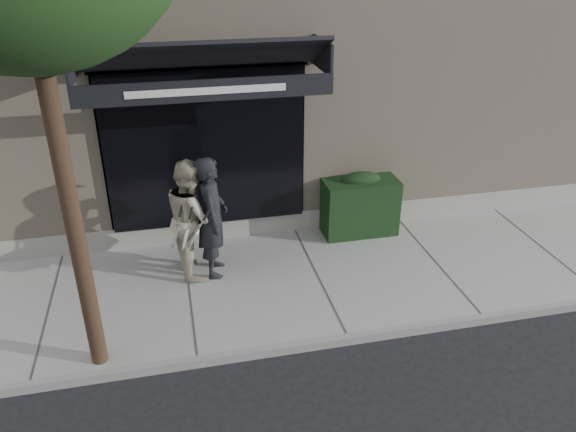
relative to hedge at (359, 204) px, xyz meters
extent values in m
plane|color=black|center=(-1.10, -1.25, -0.66)|extent=(80.00, 80.00, 0.00)
cube|color=gray|center=(-1.10, -1.25, -0.60)|extent=(20.00, 3.00, 0.12)
cube|color=gray|center=(-1.10, -2.80, -0.59)|extent=(20.00, 0.10, 0.14)
cube|color=#B8A58C|center=(-1.10, 3.75, 2.09)|extent=(14.00, 7.00, 5.50)
cube|color=gray|center=(-1.10, 0.45, -0.41)|extent=(14.02, 0.42, 0.50)
cube|color=black|center=(-2.60, 0.30, 1.14)|extent=(3.20, 0.30, 2.60)
cube|color=gray|center=(-4.20, 0.45, 1.14)|extent=(0.08, 0.40, 2.60)
cube|color=gray|center=(-1.00, 0.45, 1.14)|extent=(0.08, 0.40, 2.60)
cube|color=gray|center=(-2.60, 0.45, 2.48)|extent=(3.36, 0.40, 0.12)
cube|color=black|center=(-2.60, -0.25, 2.74)|extent=(3.60, 1.03, 0.55)
cube|color=black|center=(-2.60, -0.75, 2.35)|extent=(3.60, 0.05, 0.30)
cube|color=white|center=(-2.60, -0.78, 2.35)|extent=(2.20, 0.01, 0.10)
cube|color=black|center=(-4.38, -0.25, 2.66)|extent=(0.04, 1.00, 0.45)
cube|color=black|center=(-0.82, -0.25, 2.66)|extent=(0.04, 1.00, 0.45)
cube|color=black|center=(0.00, 0.00, -0.04)|extent=(1.30, 0.70, 1.00)
ellipsoid|color=black|center=(0.00, 0.00, 0.46)|extent=(0.71, 0.38, 0.27)
cylinder|color=black|center=(-4.30, -2.55, 1.74)|extent=(0.20, 0.20, 4.80)
imported|color=black|center=(-2.65, -0.80, 0.43)|extent=(0.55, 0.76, 1.93)
torus|color=silver|center=(-2.96, -1.08, 0.28)|extent=(0.23, 0.33, 0.28)
cylinder|color=silver|center=(-2.96, -1.08, 0.28)|extent=(0.19, 0.29, 0.24)
cylinder|color=silver|center=(-2.96, -1.08, 0.28)|extent=(0.17, 0.05, 0.11)
cylinder|color=black|center=(-2.96, -1.08, 0.28)|extent=(0.19, 0.07, 0.13)
torus|color=silver|center=(-3.08, -1.22, 0.35)|extent=(0.19, 0.32, 0.30)
cylinder|color=silver|center=(-3.08, -1.22, 0.35)|extent=(0.15, 0.28, 0.26)
cylinder|color=silver|center=(-3.08, -1.22, 0.35)|extent=(0.18, 0.07, 0.07)
cylinder|color=black|center=(-3.08, -1.22, 0.35)|extent=(0.20, 0.09, 0.08)
imported|color=#B9AE94|center=(-2.95, -0.69, 0.40)|extent=(0.82, 0.99, 1.88)
torus|color=silver|center=(-3.23, -0.95, 0.26)|extent=(0.11, 0.31, 0.30)
cylinder|color=silver|center=(-3.23, -0.95, 0.26)|extent=(0.08, 0.27, 0.26)
cylinder|color=silver|center=(-3.23, -0.95, 0.26)|extent=(0.18, 0.02, 0.07)
cylinder|color=black|center=(-3.23, -0.95, 0.26)|extent=(0.20, 0.03, 0.09)
camera|label=1|loc=(-3.19, -8.44, 4.30)|focal=35.00mm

